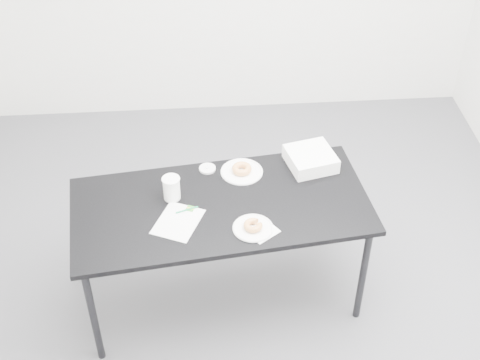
{
  "coord_description": "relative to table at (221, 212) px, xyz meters",
  "views": [
    {
      "loc": [
        -0.3,
        -2.93,
        3.28
      ],
      "look_at": [
        -0.07,
        0.02,
        0.8
      ],
      "focal_mm": 50.0,
      "sensor_mm": 36.0,
      "label": 1
    }
  ],
  "objects": [
    {
      "name": "plate_near",
      "position": [
        0.16,
        -0.21,
        0.06
      ],
      "size": [
        0.22,
        0.22,
        0.01
      ],
      "primitive_type": "cylinder",
      "color": "white",
      "rests_on": "napkin"
    },
    {
      "name": "donut_far",
      "position": [
        0.14,
        0.27,
        0.08
      ],
      "size": [
        0.15,
        0.15,
        0.04
      ],
      "primitive_type": "torus",
      "rotation": [
        0.0,
        0.0,
        0.39
      ],
      "color": "#CD8341",
      "rests_on": "plate_far"
    },
    {
      "name": "scorecard",
      "position": [
        -0.24,
        -0.13,
        0.06
      ],
      "size": [
        0.31,
        0.34,
        0.0
      ],
      "primitive_type": "cube",
      "rotation": [
        0.0,
        0.0,
        -0.42
      ],
      "color": "white",
      "rests_on": "table"
    },
    {
      "name": "logo_patch",
      "position": [
        -0.17,
        -0.03,
        0.06
      ],
      "size": [
        0.06,
        0.06,
        0.0
      ],
      "primitive_type": "cube",
      "rotation": [
        0.0,
        0.0,
        -0.42
      ],
      "color": "green",
      "rests_on": "scorecard"
    },
    {
      "name": "cup_lid",
      "position": [
        -0.06,
        0.32,
        0.06
      ],
      "size": [
        0.1,
        0.1,
        0.01
      ],
      "primitive_type": "cylinder",
      "color": "white",
      "rests_on": "table"
    },
    {
      "name": "pen",
      "position": [
        -0.19,
        -0.04,
        0.06
      ],
      "size": [
        0.12,
        0.05,
        0.01
      ],
      "primitive_type": "cylinder",
      "rotation": [
        0.0,
        1.57,
        0.33
      ],
      "color": "#0B7C46",
      "rests_on": "scorecard"
    },
    {
      "name": "plate_far",
      "position": [
        0.14,
        0.27,
        0.06
      ],
      "size": [
        0.25,
        0.25,
        0.01
      ],
      "primitive_type": "cylinder",
      "color": "white",
      "rests_on": "table"
    },
    {
      "name": "table",
      "position": [
        0.0,
        0.0,
        0.0
      ],
      "size": [
        1.75,
        0.98,
        0.76
      ],
      "rotation": [
        0.0,
        0.0,
        0.12
      ],
      "color": "black",
      "rests_on": "floor"
    },
    {
      "name": "donut_near",
      "position": [
        0.16,
        -0.21,
        0.08
      ],
      "size": [
        0.14,
        0.14,
        0.03
      ],
      "primitive_type": "torus",
      "rotation": [
        0.0,
        0.0,
        0.49
      ],
      "color": "#CD8341",
      "rests_on": "plate_near"
    },
    {
      "name": "floor",
      "position": [
        0.19,
        0.13,
        -0.7
      ],
      "size": [
        4.0,
        4.0,
        0.0
      ],
      "primitive_type": "plane",
      "color": "#4E4E53",
      "rests_on": "ground"
    },
    {
      "name": "coffee_cup",
      "position": [
        -0.27,
        0.08,
        0.13
      ],
      "size": [
        0.09,
        0.09,
        0.14
      ],
      "primitive_type": "cylinder",
      "color": "white",
      "rests_on": "table"
    },
    {
      "name": "bakery_box",
      "position": [
        0.56,
        0.32,
        0.1
      ],
      "size": [
        0.32,
        0.32,
        0.09
      ],
      "primitive_type": "cube",
      "rotation": [
        0.0,
        0.0,
        0.24
      ],
      "color": "white",
      "rests_on": "table"
    },
    {
      "name": "napkin",
      "position": [
        0.2,
        -0.23,
        0.06
      ],
      "size": [
        0.21,
        0.21,
        0.0
      ],
      "primitive_type": "cube",
      "rotation": [
        0.0,
        0.0,
        0.63
      ],
      "color": "white",
      "rests_on": "table"
    }
  ]
}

